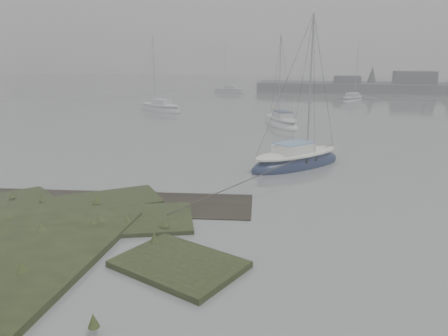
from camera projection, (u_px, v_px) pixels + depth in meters
ground at (264, 118)px, 41.77m from camera, size 160.00×160.00×0.00m
sailboat_main at (296, 161)px, 23.96m from camera, size 5.74×5.81×8.68m
sailboat_white at (281, 123)px, 37.20m from camera, size 4.11×6.00×8.09m
sailboat_far_a at (160, 109)px, 46.50m from camera, size 6.13×4.68×8.40m
sailboat_far_b at (352, 100)px, 55.42m from camera, size 3.84×5.50×7.44m
sailboat_far_c at (229, 91)px, 67.46m from camera, size 5.79×3.42×7.77m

